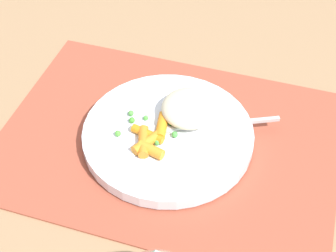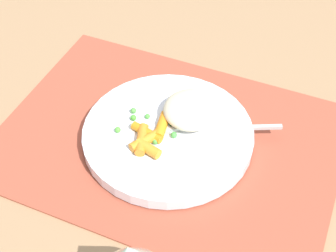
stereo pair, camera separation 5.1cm
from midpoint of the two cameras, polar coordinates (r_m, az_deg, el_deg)
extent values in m
plane|color=#997551|center=(0.76, 1.93, -1.89)|extent=(2.40, 2.40, 0.00)
cube|color=#9E4733|center=(0.76, 1.93, -1.74)|extent=(0.51, 0.37, 0.01)
cylinder|color=white|center=(0.75, 1.96, -1.10)|extent=(0.26, 0.26, 0.02)
ellipsoid|color=beige|center=(0.75, 4.62, 1.80)|extent=(0.08, 0.09, 0.03)
cylinder|color=orange|center=(0.71, -0.24, -2.67)|extent=(0.04, 0.02, 0.02)
cylinder|color=orange|center=(0.73, -0.43, -0.82)|extent=(0.05, 0.02, 0.01)
cylinder|color=orange|center=(0.72, -1.01, -1.66)|extent=(0.03, 0.05, 0.02)
cylinder|color=orange|center=(0.72, -0.55, -1.72)|extent=(0.04, 0.05, 0.01)
cylinder|color=orange|center=(0.74, 1.40, 0.19)|extent=(0.02, 0.05, 0.02)
sphere|color=#52A63A|center=(0.74, -3.82, -0.50)|extent=(0.01, 0.01, 0.01)
sphere|color=#409339|center=(0.75, 1.98, 0.27)|extent=(0.01, 0.01, 0.01)
sphere|color=green|center=(0.76, -0.44, 1.05)|extent=(0.01, 0.01, 0.01)
sphere|color=#558E3F|center=(0.71, -0.31, -3.03)|extent=(0.01, 0.01, 0.01)
sphere|color=#509B40|center=(0.77, -2.09, 1.70)|extent=(0.01, 0.01, 0.01)
sphere|color=green|center=(0.72, 0.56, -1.85)|extent=(0.01, 0.01, 0.01)
sphere|color=green|center=(0.73, 2.68, -1.11)|extent=(0.01, 0.01, 0.01)
sphere|color=#549E44|center=(0.74, -0.50, -0.17)|extent=(0.01, 0.01, 0.01)
sphere|color=green|center=(0.74, 1.32, -0.74)|extent=(0.01, 0.01, 0.01)
sphere|color=green|center=(0.76, -2.00, 0.98)|extent=(0.01, 0.01, 0.01)
cube|color=#B9B9B9|center=(0.74, 0.48, -0.48)|extent=(0.05, 0.03, 0.01)
cube|color=#B9B9B9|center=(0.75, 8.64, -0.29)|extent=(0.16, 0.08, 0.01)
camera|label=1|loc=(0.03, -88.00, 2.10)|focal=53.13mm
camera|label=2|loc=(0.03, 92.00, -2.10)|focal=53.13mm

